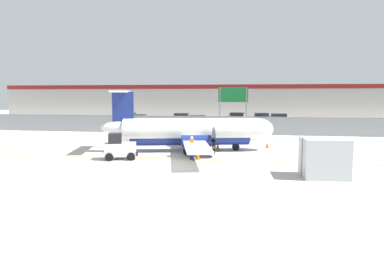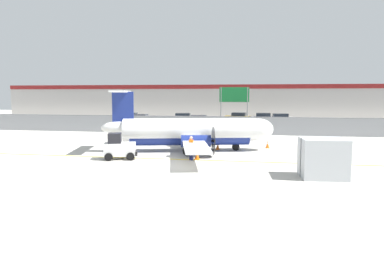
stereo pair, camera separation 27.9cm
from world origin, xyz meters
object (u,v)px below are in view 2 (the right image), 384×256
object	(u,v)px
traffic_cone_far_right	(198,147)
highway_sign	(234,98)
parked_car_7	(326,124)
ground_crew_worker	(191,147)
parked_car_0	(129,118)
parked_car_1	(139,120)
traffic_cone_far_left	(218,146)
parked_car_5	(262,118)
parked_car_3	(198,121)
parked_car_4	(238,117)
traffic_cone_near_left	(268,144)
baggage_tug	(119,147)
traffic_cone_near_right	(197,155)
parked_car_6	(281,119)
parked_car_2	(184,118)
commuter_airplane	(193,132)
cargo_container	(323,158)

from	to	relation	value
traffic_cone_far_right	highway_sign	distance (m)	15.19
parked_car_7	ground_crew_worker	bearing A→B (deg)	-119.08
parked_car_0	parked_car_1	distance (m)	5.12
traffic_cone_far_right	traffic_cone_far_left	bearing A→B (deg)	33.50
parked_car_5	parked_car_3	bearing A→B (deg)	39.57
traffic_cone_far_left	parked_car_4	distance (m)	27.53
traffic_cone_far_right	traffic_cone_near_left	bearing A→B (deg)	23.75
baggage_tug	ground_crew_worker	xyz separation A→B (m)	(5.13, 0.52, 0.10)
parked_car_3	highway_sign	xyz separation A→B (m)	(5.32, -5.54, 3.24)
ground_crew_worker	traffic_cone_near_left	bearing A→B (deg)	9.01
traffic_cone_far_left	parked_car_7	distance (m)	20.12
parked_car_0	traffic_cone_near_right	bearing A→B (deg)	118.36
parked_car_5	baggage_tug	bearing A→B (deg)	70.99
ground_crew_worker	parked_car_6	size ratio (longest dim) A/B	0.39
parked_car_2	commuter_airplane	bearing A→B (deg)	-80.72
traffic_cone_near_left	parked_car_0	distance (m)	30.80
traffic_cone_near_left	parked_car_5	world-z (taller)	parked_car_5
traffic_cone_near_right	parked_car_3	world-z (taller)	parked_car_3
cargo_container	traffic_cone_near_left	size ratio (longest dim) A/B	3.94
parked_car_0	parked_car_6	xyz separation A→B (m)	(24.03, 1.54, 0.00)
parked_car_2	parked_car_6	xyz separation A→B (m)	(15.02, 1.67, 0.00)
highway_sign	baggage_tug	bearing A→B (deg)	-110.99
commuter_airplane	traffic_cone_near_left	distance (m)	6.76
baggage_tug	parked_car_3	world-z (taller)	baggage_tug
parked_car_0	traffic_cone_far_right	bearing A→B (deg)	120.84
parked_car_7	parked_car_0	bearing A→B (deg)	167.62
baggage_tug	parked_car_0	size ratio (longest dim) A/B	0.61
parked_car_4	parked_car_7	distance (m)	15.96
commuter_airplane	highway_sign	world-z (taller)	highway_sign
parked_car_0	parked_car_1	world-z (taller)	same
parked_car_3	traffic_cone_near_right	bearing A→B (deg)	93.32
commuter_airplane	parked_car_0	xyz separation A→B (m)	(-14.69, 25.29, -0.71)
highway_sign	parked_car_3	bearing A→B (deg)	133.84
cargo_container	traffic_cone_far_right	world-z (taller)	cargo_container
ground_crew_worker	traffic_cone_near_left	world-z (taller)	ground_crew_worker
parked_car_2	traffic_cone_near_left	bearing A→B (deg)	-65.86
ground_crew_worker	traffic_cone_far_right	distance (m)	3.99
cargo_container	baggage_tug	bearing A→B (deg)	162.52
commuter_airplane	traffic_cone_near_right	xyz separation A→B (m)	(0.88, -3.50, -1.29)
ground_crew_worker	parked_car_0	bearing A→B (deg)	77.52
parked_car_7	traffic_cone_far_right	bearing A→B (deg)	-124.87
baggage_tug	cargo_container	world-z (taller)	cargo_container
baggage_tug	parked_car_5	size ratio (longest dim) A/B	0.61
ground_crew_worker	parked_car_6	xyz separation A→B (m)	(8.83, 30.70, -0.06)
traffic_cone_near_left	baggage_tug	bearing A→B (deg)	-146.98
commuter_airplane	baggage_tug	distance (m)	6.42
commuter_airplane	parked_car_3	size ratio (longest dim) A/B	3.68
parked_car_5	parked_car_6	bearing A→B (deg)	163.23
parked_car_6	highway_sign	size ratio (longest dim) A/B	0.79
baggage_tug	traffic_cone_near_right	xyz separation A→B (m)	(5.51, 0.90, -0.54)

